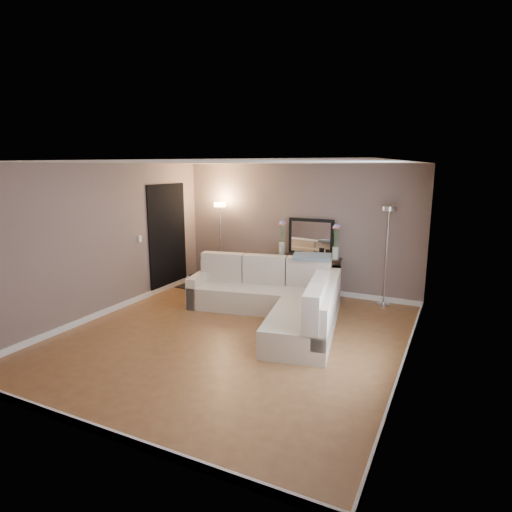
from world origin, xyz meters
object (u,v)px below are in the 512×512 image
at_px(sectional_sofa, 278,298).
at_px(floor_lamp_unlit, 388,236).
at_px(console_table, 303,273).
at_px(floor_lamp_lit, 220,227).

xyz_separation_m(sectional_sofa, floor_lamp_unlit, (1.52, 1.46, 0.96)).
height_order(sectional_sofa, floor_lamp_unlit, floor_lamp_unlit).
distance_m(console_table, floor_lamp_unlit, 1.79).
bearing_deg(floor_lamp_lit, floor_lamp_unlit, 0.24).
bearing_deg(floor_lamp_lit, console_table, -1.06).
relative_size(sectional_sofa, floor_lamp_lit, 1.75).
xyz_separation_m(console_table, floor_lamp_lit, (-1.93, 0.04, 0.80)).
relative_size(sectional_sofa, floor_lamp_unlit, 1.68).
bearing_deg(floor_lamp_unlit, sectional_sofa, -136.09).
height_order(sectional_sofa, floor_lamp_lit, floor_lamp_lit).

